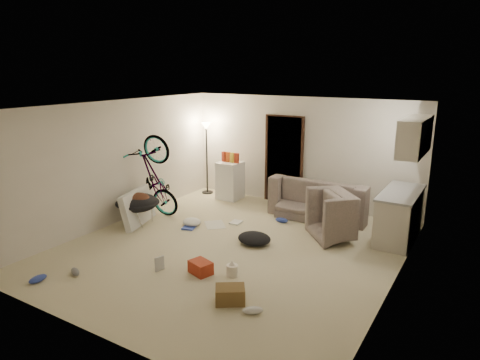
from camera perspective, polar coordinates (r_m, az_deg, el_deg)
The scene contains 37 objects.
floor at distance 7.71m, azimuth -1.16°, elevation -9.16°, with size 5.50×6.00×0.02m, color beige.
ceiling at distance 7.08m, azimuth -1.27°, elevation 9.86°, with size 5.50×6.00×0.02m, color white.
wall_back at distance 9.90m, azimuth 8.16°, elevation 3.73°, with size 5.50×0.02×2.50m, color silver.
wall_front at distance 5.14m, azimuth -19.63°, elevation -7.37°, with size 5.50×0.02×2.50m, color silver.
wall_left at distance 9.04m, azimuth -16.19°, elevation 2.24°, with size 0.02×6.00×2.50m, color silver.
wall_right at distance 6.32m, azimuth 20.49°, elevation -3.34°, with size 0.02×6.00×2.50m, color silver.
doorway at distance 10.07m, azimuth 5.93°, elevation 2.65°, with size 0.85×0.10×2.04m, color black.
door_trim at distance 10.05m, azimuth 5.85°, elevation 2.62°, with size 0.97×0.04×2.10m, color #361D12.
floor_lamp at distance 10.74m, azimuth -4.49°, elevation 4.99°, with size 0.28×0.28×1.81m.
kitchen_counter at distance 8.50m, azimuth 20.45°, elevation -4.56°, with size 0.60×1.50×0.88m, color beige.
counter_top at distance 8.36m, azimuth 20.73°, elevation -1.58°, with size 0.64×1.54×0.04m, color gray.
kitchen_uppers at distance 8.13m, azimuth 22.30°, elevation 5.42°, with size 0.38×1.40×0.65m, color beige.
sofa at distance 9.37m, azimuth 10.64°, elevation -2.96°, with size 2.11×0.82×0.61m, color #333A33.
armchair at distance 8.34m, azimuth 14.12°, elevation -5.21°, with size 1.02×0.89×0.66m, color #333A33.
bicycle at distance 9.33m, azimuth -11.16°, elevation -1.94°, with size 0.64×1.84×0.97m, color black.
book_asset at distance 6.99m, azimuth -11.23°, elevation -11.91°, with size 0.17×0.24×0.02m, color #A02E18.
mini_fridge at distance 10.43m, azimuth -1.34°, elevation -0.06°, with size 0.53×0.53×0.91m, color white.
snack_box_0 at distance 10.39m, azimuth -2.15°, elevation 2.98°, with size 0.10×0.07×0.30m, color #A02E18.
snack_box_1 at distance 10.33m, azimuth -1.59°, elevation 2.91°, with size 0.10×0.07×0.30m, color #C54C18.
snack_box_2 at distance 10.27m, azimuth -1.03°, elevation 2.84°, with size 0.10×0.07×0.30m, color gold.
snack_box_3 at distance 10.20m, azimuth -0.45°, elevation 2.77°, with size 0.10×0.07×0.30m, color #A02E18.
saucer_chair at distance 8.98m, azimuth -13.47°, elevation -3.46°, with size 0.88×0.88×0.63m.
hoodie at distance 8.87m, azimuth -13.45°, elevation -2.38°, with size 0.48×0.40×0.22m, color #482619.
sofa_drape at distance 9.66m, azimuth 5.44°, elevation -0.80°, with size 0.56×0.46×0.28m, color black.
tv_box at distance 8.98m, azimuth -13.50°, elevation -3.57°, with size 0.13×1.08×0.71m, color silver.
drink_case_a at distance 6.03m, azimuth -1.32°, elevation -15.04°, with size 0.40×0.28×0.23m, color brown.
drink_case_b at distance 6.82m, azimuth -5.27°, elevation -11.53°, with size 0.35×0.26×0.20m, color #A02E18.
juicer at distance 6.72m, azimuth -1.06°, elevation -11.84°, with size 0.18×0.18×0.26m.
newspaper at distance 8.81m, azimuth -3.37°, elevation -5.96°, with size 0.38×0.50×0.01m, color silver.
book_blue at distance 8.70m, azimuth -6.75°, elevation -6.24°, with size 0.23×0.32×0.03m, color #3045AF.
book_white at distance 8.90m, azimuth -0.54°, elevation -5.66°, with size 0.21×0.27×0.02m, color silver.
shoe_0 at distance 8.95m, azimuth 5.58°, elevation -5.35°, with size 0.27×0.11×0.10m, color #3045AF.
shoe_2 at distance 7.22m, azimuth -25.36°, elevation -11.82°, with size 0.28×0.12×0.10m, color #3045AF.
shoe_3 at distance 7.24m, azimuth -21.12°, elevation -11.35°, with size 0.26×0.11×0.10m, color slate.
shoe_4 at distance 5.82m, azimuth 1.71°, elevation -16.98°, with size 0.28×0.11×0.10m, color white.
clothes_lump_a at distance 7.86m, azimuth 1.91°, elevation -7.80°, with size 0.63×0.54×0.20m, color black.
clothes_lump_c at distance 8.82m, azimuth -6.44°, elevation -5.58°, with size 0.42×0.36×0.13m, color silver.
Camera 1 is at (3.78, -5.95, 3.10)m, focal length 32.00 mm.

